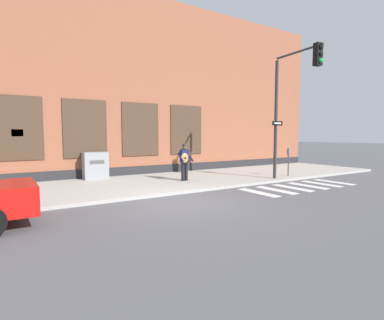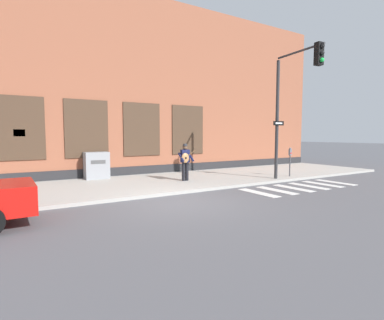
{
  "view_description": "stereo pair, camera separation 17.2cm",
  "coord_description": "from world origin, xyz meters",
  "px_view_note": "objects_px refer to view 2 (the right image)",
  "views": [
    {
      "loc": [
        -4.71,
        -8.24,
        2.16
      ],
      "look_at": [
        1.4,
        1.43,
        1.21
      ],
      "focal_mm": 28.0,
      "sensor_mm": 36.0,
      "label": 1
    },
    {
      "loc": [
        -4.56,
        -8.33,
        2.16
      ],
      "look_at": [
        1.4,
        1.43,
        1.21
      ],
      "focal_mm": 28.0,
      "sensor_mm": 36.0,
      "label": 2
    }
  ],
  "objects_px": {
    "busker": "(185,160)",
    "parking_meter": "(290,157)",
    "utility_box": "(97,165)",
    "traffic_light": "(292,94)"
  },
  "relations": [
    {
      "from": "traffic_light",
      "to": "parking_meter",
      "type": "relative_size",
      "value": 3.94
    },
    {
      "from": "utility_box",
      "to": "traffic_light",
      "type": "bearing_deg",
      "value": -36.67
    },
    {
      "from": "traffic_light",
      "to": "parking_meter",
      "type": "distance_m",
      "value": 3.36
    },
    {
      "from": "traffic_light",
      "to": "utility_box",
      "type": "relative_size",
      "value": 4.51
    },
    {
      "from": "parking_meter",
      "to": "utility_box",
      "type": "bearing_deg",
      "value": 153.4
    },
    {
      "from": "busker",
      "to": "parking_meter",
      "type": "xyz_separation_m",
      "value": [
        5.21,
        -1.44,
        -0.0
      ]
    },
    {
      "from": "parking_meter",
      "to": "utility_box",
      "type": "distance_m",
      "value": 9.43
    },
    {
      "from": "parking_meter",
      "to": "utility_box",
      "type": "xyz_separation_m",
      "value": [
        -8.43,
        4.22,
        -0.32
      ]
    },
    {
      "from": "parking_meter",
      "to": "utility_box",
      "type": "height_order",
      "value": "parking_meter"
    },
    {
      "from": "busker",
      "to": "parking_meter",
      "type": "distance_m",
      "value": 5.4
    }
  ]
}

